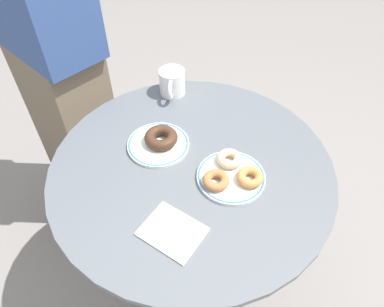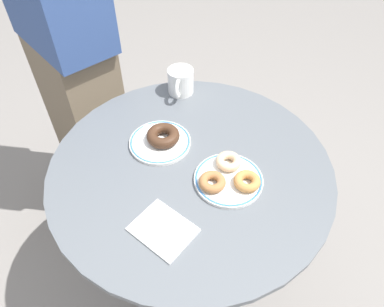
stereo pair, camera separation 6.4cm
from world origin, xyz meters
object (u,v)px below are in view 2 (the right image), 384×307
at_px(plate_left, 160,142).
at_px(cafe_table, 191,217).
at_px(donut_glazed, 229,161).
at_px(paper_napkin, 163,230).
at_px(person_figure, 69,53).
at_px(donut_chocolate, 163,136).
at_px(coffee_mug, 181,82).
at_px(plate_right, 228,179).
at_px(donut_old_fashioned, 247,181).
at_px(donut_cinnamon, 212,182).

bearing_deg(plate_left, cafe_table, -17.13).
height_order(donut_glazed, paper_napkin, donut_glazed).
bearing_deg(person_figure, donut_chocolate, -23.36).
relative_size(paper_napkin, coffee_mug, 1.15).
relative_size(plate_right, donut_old_fashioned, 2.62).
height_order(cafe_table, donut_chocolate, donut_chocolate).
distance_m(cafe_table, coffee_mug, 0.46).
xyz_separation_m(plate_right, donut_glazed, (-0.02, 0.05, 0.02)).
height_order(cafe_table, donut_cinnamon, donut_cinnamon).
distance_m(plate_right, paper_napkin, 0.23).
distance_m(donut_chocolate, donut_old_fashioned, 0.28).
bearing_deg(donut_cinnamon, donut_glazed, 82.11).
bearing_deg(paper_napkin, donut_chocolate, 118.50).
xyz_separation_m(plate_left, plate_right, (0.23, -0.05, 0.00)).
xyz_separation_m(coffee_mug, person_figure, (-0.46, -0.02, -0.00)).
bearing_deg(donut_old_fashioned, coffee_mug, 139.43).
distance_m(plate_right, donut_chocolate, 0.24).
relative_size(plate_left, donut_cinnamon, 2.56).
xyz_separation_m(donut_cinnamon, paper_napkin, (-0.05, -0.17, -0.02)).
bearing_deg(person_figure, paper_napkin, -36.35).
distance_m(cafe_table, donut_old_fashioned, 0.33).
bearing_deg(person_figure, donut_cinnamon, -23.90).
height_order(plate_left, plate_right, same).
bearing_deg(coffee_mug, donut_old_fashioned, -40.57).
height_order(cafe_table, plate_right, plate_right).
height_order(donut_old_fashioned, person_figure, person_figure).
relative_size(donut_old_fashioned, donut_cinnamon, 1.00).
xyz_separation_m(plate_left, donut_old_fashioned, (0.28, -0.04, 0.02)).
distance_m(plate_right, donut_glazed, 0.05).
bearing_deg(donut_chocolate, donut_cinnamon, -25.31).
relative_size(plate_left, donut_chocolate, 1.87).
height_order(donut_chocolate, person_figure, person_figure).
bearing_deg(coffee_mug, paper_napkin, -67.67).
height_order(plate_right, paper_napkin, plate_right).
bearing_deg(plate_right, coffee_mug, 134.74).
height_order(cafe_table, person_figure, person_figure).
distance_m(donut_old_fashioned, person_figure, 0.84).
relative_size(donut_old_fashioned, coffee_mug, 0.57).
xyz_separation_m(donut_old_fashioned, donut_glazed, (-0.07, 0.04, 0.00)).
xyz_separation_m(cafe_table, plate_right, (0.12, -0.01, 0.27)).
bearing_deg(person_figure, coffee_mug, 2.12).
height_order(plate_left, paper_napkin, plate_left).
xyz_separation_m(donut_old_fashioned, coffee_mug, (-0.34, 0.29, 0.02)).
bearing_deg(donut_glazed, person_figure, 162.32).
xyz_separation_m(donut_glazed, coffee_mug, (-0.27, 0.25, 0.02)).
bearing_deg(donut_cinnamon, donut_chocolate, 154.69).
bearing_deg(cafe_table, donut_glazed, 20.66).
bearing_deg(donut_cinnamon, donut_old_fashioned, 26.84).
relative_size(coffee_mug, person_figure, 0.08).
bearing_deg(donut_old_fashioned, donut_chocolate, 169.40).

